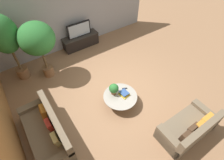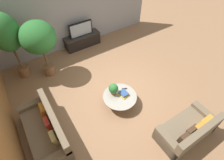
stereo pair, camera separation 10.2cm
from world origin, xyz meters
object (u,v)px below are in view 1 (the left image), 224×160
potted_palm_corner (37,40)px  potted_plant_tabletop (114,89)px  couch_near_entry (189,129)px  potted_palm_tall (5,37)px  couch_by_wall (47,132)px  television (79,30)px  media_console (81,41)px  coffee_table (120,98)px

potted_palm_corner → potted_plant_tabletop: size_ratio=5.65×
couch_near_entry → potted_palm_tall: bearing=-57.3°
couch_by_wall → potted_palm_corner: bearing=159.4°
potted_palm_corner → potted_plant_tabletop: (1.32, -2.36, -0.94)m
television → media_console: bearing=90.0°
couch_by_wall → potted_plant_tabletop: couch_by_wall is taller
media_console → couch_by_wall: couch_by_wall is taller
media_console → potted_palm_corner: size_ratio=0.74×
couch_by_wall → potted_palm_corner: 2.85m
media_console → television: 0.55m
coffee_table → potted_palm_tall: potted_palm_tall is taller
potted_plant_tabletop → media_console: bearing=81.2°
media_console → couch_near_entry: size_ratio=0.96×
potted_palm_tall → potted_palm_corner: potted_palm_tall is taller
couch_near_entry → potted_palm_tall: size_ratio=0.67×
couch_near_entry → television: bearing=-84.5°
potted_palm_tall → potted_palm_corner: (0.81, -0.45, -0.16)m
media_console → potted_plant_tabletop: size_ratio=4.17×
couch_near_entry → potted_plant_tabletop: bearing=-64.0°
potted_palm_tall → potted_plant_tabletop: potted_palm_tall is taller
couch_by_wall → potted_palm_tall: potted_palm_tall is taller
couch_by_wall → potted_palm_tall: 3.17m
media_console → potted_plant_tabletop: (-0.51, -3.29, 0.32)m
television → coffee_table: bearing=-96.7°
coffee_table → potted_palm_corner: (-1.42, 2.57, 1.26)m
television → potted_palm_tall: 2.82m
media_console → potted_palm_corner: bearing=-153.0°
coffee_table → couch_by_wall: (-2.32, 0.18, 0.01)m
media_console → coffee_table: bearing=-96.7°
media_console → potted_plant_tabletop: 3.34m
potted_palm_tall → potted_plant_tabletop: size_ratio=6.46×
potted_palm_tall → potted_palm_corner: size_ratio=1.14×
coffee_table → couch_near_entry: 2.12m
media_console → potted_plant_tabletop: bearing=-98.8°
media_console → couch_near_entry: couch_near_entry is taller
television → potted_plant_tabletop: size_ratio=2.69×
couch_near_entry → potted_plant_tabletop: (-1.04, 2.12, 0.30)m
potted_palm_tall → potted_plant_tabletop: 3.69m
couch_near_entry → potted_palm_corner: (-2.35, 4.48, 1.24)m
coffee_table → potted_palm_tall: bearing=126.4°
television → coffee_table: size_ratio=0.96×
media_console → couch_by_wall: 4.30m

